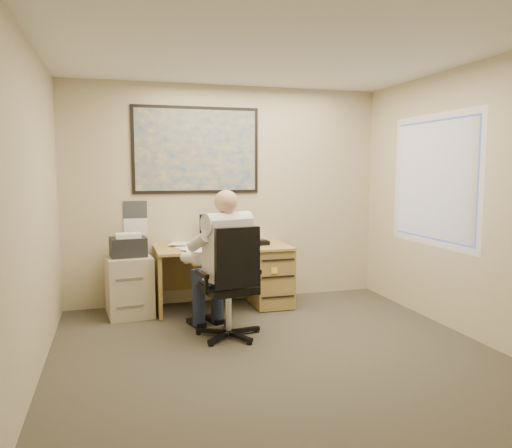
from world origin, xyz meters
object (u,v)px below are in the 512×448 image
object	(u,v)px
filing_cabinet	(129,280)
person	(227,264)
desk	(249,270)
office_chair	(229,306)

from	to	relation	value
filing_cabinet	person	world-z (taller)	person
desk	person	world-z (taller)	person
desk	office_chair	distance (m)	1.23
desk	person	bearing A→B (deg)	-115.96
filing_cabinet	person	distance (m)	1.42
office_chair	desk	bearing A→B (deg)	56.53
filing_cabinet	office_chair	world-z (taller)	office_chair
office_chair	person	world-z (taller)	person
filing_cabinet	desk	bearing A→B (deg)	-5.81
person	desk	bearing A→B (deg)	46.33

